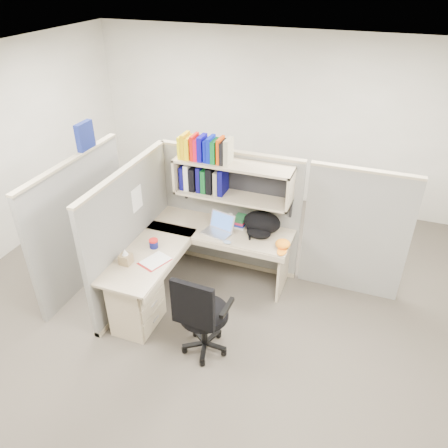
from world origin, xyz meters
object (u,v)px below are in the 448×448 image
at_px(backpack, 261,225).
at_px(task_chair, 202,326).
at_px(snack_canister, 154,243).
at_px(laptop, 217,225).
at_px(desk, 160,282).

relative_size(backpack, task_chair, 0.42).
height_order(backpack, task_chair, task_chair).
bearing_deg(snack_canister, laptop, 42.49).
bearing_deg(desk, backpack, 45.86).
xyz_separation_m(desk, task_chair, (0.68, -0.41, -0.07)).
distance_m(laptop, task_chair, 1.28).
relative_size(backpack, snack_canister, 4.28).
relative_size(laptop, task_chair, 0.31).
distance_m(backpack, snack_canister, 1.27).
distance_m(desk, backpack, 1.34).
height_order(desk, snack_canister, snack_canister).
distance_m(laptop, backpack, 0.52).
bearing_deg(backpack, desk, -139.53).
xyz_separation_m(laptop, snack_canister, (-0.57, -0.52, -0.07)).
bearing_deg(snack_canister, task_chair, -36.59).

